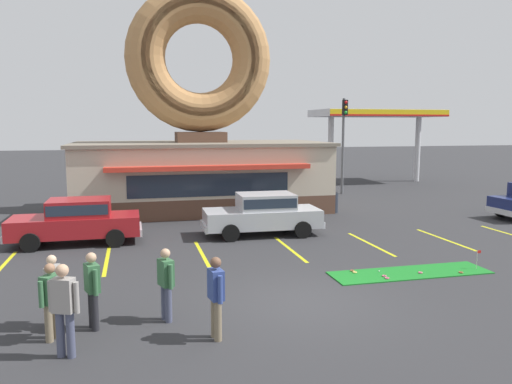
{
  "coord_description": "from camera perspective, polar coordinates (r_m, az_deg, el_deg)",
  "views": [
    {
      "loc": [
        -3.82,
        -10.85,
        4.18
      ],
      "look_at": [
        0.09,
        5.0,
        2.0
      ],
      "focal_mm": 35.0,
      "sensor_mm": 36.0,
      "label": 1
    }
  ],
  "objects": [
    {
      "name": "mini_donut_mid_right",
      "position": [
        14.26,
        14.75,
        -9.49
      ],
      "size": [
        0.13,
        0.13,
        0.04
      ],
      "primitive_type": "torus",
      "color": "#D8667F",
      "rests_on": "putting_mat"
    },
    {
      "name": "parking_stripe_right",
      "position": [
        19.79,
        20.73,
        -5.08
      ],
      "size": [
        0.12,
        3.6,
        0.01
      ],
      "primitive_type": "cube",
      "color": "yellow",
      "rests_on": "ground"
    },
    {
      "name": "parking_stripe_mid_right",
      "position": [
        18.28,
        12.91,
        -5.8
      ],
      "size": [
        0.12,
        3.6,
        0.01
      ],
      "primitive_type": "cube",
      "color": "yellow",
      "rests_on": "ground"
    },
    {
      "name": "parking_stripe_mid_left",
      "position": [
        16.53,
        -6.16,
        -7.08
      ],
      "size": [
        0.12,
        3.6,
        0.01
      ],
      "primitive_type": "cube",
      "color": "yellow",
      "rests_on": "ground"
    },
    {
      "name": "parking_stripe_far_left",
      "position": [
        16.85,
        -27.01,
        -7.59
      ],
      "size": [
        0.12,
        3.6,
        0.01
      ],
      "primitive_type": "cube",
      "color": "yellow",
      "rests_on": "ground"
    },
    {
      "name": "pedestrian_crossing_woman",
      "position": [
        10.68,
        -22.36,
        -11.17
      ],
      "size": [
        0.42,
        0.5,
        1.55
      ],
      "color": "#7F7056",
      "rests_on": "ground"
    },
    {
      "name": "pedestrian_clipboard_woman",
      "position": [
        11.0,
        -10.25,
        -10.0
      ],
      "size": [
        0.36,
        0.56,
        1.59
      ],
      "color": "#474C66",
      "rests_on": "ground"
    },
    {
      "name": "putting_flag_pin",
      "position": [
        16.01,
        24.05,
        -6.58
      ],
      "size": [
        0.13,
        0.01,
        0.55
      ],
      "color": "silver",
      "rests_on": "putting_mat"
    },
    {
      "name": "car_silver",
      "position": [
        19.13,
        0.83,
        -2.35
      ],
      "size": [
        4.6,
        2.06,
        1.6
      ],
      "color": "#B2B5BA",
      "rests_on": "ground"
    },
    {
      "name": "pedestrian_hooded_kid",
      "position": [
        9.81,
        -21.09,
        -12.04
      ],
      "size": [
        0.56,
        0.37,
        1.74
      ],
      "color": "#474C66",
      "rests_on": "ground"
    },
    {
      "name": "pedestrian_blue_sweater_man",
      "position": [
        9.96,
        -4.6,
        -11.54
      ],
      "size": [
        0.3,
        0.59,
        1.66
      ],
      "color": "#7F7056",
      "rests_on": "ground"
    },
    {
      "name": "mini_donut_near_left",
      "position": [
        14.6,
        11.23,
        -8.98
      ],
      "size": [
        0.13,
        0.13,
        0.04
      ],
      "primitive_type": "torus",
      "color": "#E5C666",
      "rests_on": "putting_mat"
    },
    {
      "name": "golf_ball",
      "position": [
        14.85,
        13.89,
        -8.77
      ],
      "size": [
        0.04,
        0.04,
        0.04
      ],
      "primitive_type": "sphere",
      "color": "white",
      "rests_on": "putting_mat"
    },
    {
      "name": "mini_donut_far_left",
      "position": [
        15.04,
        18.28,
        -8.74
      ],
      "size": [
        0.13,
        0.13,
        0.04
      ],
      "primitive_type": "torus",
      "color": "#D8667F",
      "rests_on": "putting_mat"
    },
    {
      "name": "gas_station_canopy",
      "position": [
        37.74,
        13.58,
        8.44
      ],
      "size": [
        9.0,
        4.46,
        5.3
      ],
      "color": "silver",
      "rests_on": "ground"
    },
    {
      "name": "car_red",
      "position": [
        18.8,
        -19.77,
        -2.98
      ],
      "size": [
        4.56,
        1.99,
        1.6
      ],
      "color": "maroon",
      "rests_on": "ground"
    },
    {
      "name": "mini_donut_mid_left",
      "position": [
        14.44,
        14.45,
        -9.27
      ],
      "size": [
        0.13,
        0.13,
        0.04
      ],
      "primitive_type": "torus",
      "color": "#D8667F",
      "rests_on": "putting_mat"
    },
    {
      "name": "parking_stripe_centre",
      "position": [
        17.17,
        3.87,
        -6.49
      ],
      "size": [
        0.12,
        3.6,
        0.01
      ],
      "primitive_type": "cube",
      "color": "yellow",
      "rests_on": "ground"
    },
    {
      "name": "putting_mat",
      "position": [
        15.06,
        17.19,
        -8.8
      ],
      "size": [
        4.65,
        1.23,
        0.03
      ],
      "primitive_type": "cube",
      "color": "#197523",
      "rests_on": "ground"
    },
    {
      "name": "pedestrian_beanie_man",
      "position": [
        11.33,
        -22.19,
        -10.1
      ],
      "size": [
        0.28,
        0.59,
        1.54
      ],
      "color": "#232328",
      "rests_on": "ground"
    },
    {
      "name": "pedestrian_leather_jacket_man",
      "position": [
        10.93,
        -18.19,
        -10.28
      ],
      "size": [
        0.35,
        0.57,
        1.62
      ],
      "color": "#232328",
      "rests_on": "ground"
    },
    {
      "name": "trash_bin",
      "position": [
        24.39,
        8.7,
        -1.16
      ],
      "size": [
        0.57,
        0.57,
        0.97
      ],
      "color": "#232833",
      "rests_on": "ground"
    },
    {
      "name": "ground_plane",
      "position": [
        12.24,
        5.33,
        -12.4
      ],
      "size": [
        160.0,
        160.0,
        0.0
      ],
      "primitive_type": "plane",
      "color": "#2D2D30"
    },
    {
      "name": "donut_shop_building",
      "position": [
        25.01,
        -6.35,
        6.56
      ],
      "size": [
        12.3,
        6.75,
        10.96
      ],
      "color": "brown",
      "rests_on": "ground"
    },
    {
      "name": "parking_stripe_left",
      "position": [
        16.42,
        -16.68,
        -7.46
      ],
      "size": [
        0.12,
        3.6,
        0.01
      ],
      "primitive_type": "cube",
      "color": "yellow",
      "rests_on": "ground"
    },
    {
      "name": "mini_donut_near_right",
      "position": [
        15.46,
        22.38,
        -8.49
      ],
      "size": [
        0.13,
        0.13,
        0.04
      ],
      "primitive_type": "torus",
      "color": "brown",
      "rests_on": "putting_mat"
    },
    {
      "name": "mini_donut_mid_centre",
      "position": [
        14.75,
        10.93,
        -8.81
      ],
      "size": [
        0.13,
        0.13,
        0.04
      ],
      "primitive_type": "torus",
      "color": "brown",
      "rests_on": "putting_mat"
    },
    {
      "name": "traffic_light_pole",
      "position": [
        30.8,
        9.99,
        6.62
      ],
      "size": [
        0.28,
        0.47,
        5.8
      ],
      "color": "#595B60",
      "rests_on": "ground"
    }
  ]
}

